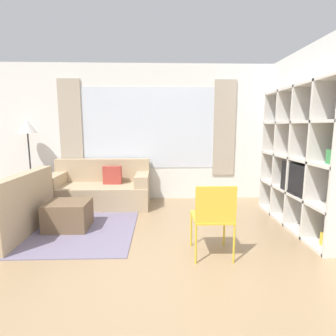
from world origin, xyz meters
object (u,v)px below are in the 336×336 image
at_px(couch_main, 101,189).
at_px(floor_lamp, 27,131).
at_px(shelving_unit, 304,159).
at_px(couch_side, 5,211).
at_px(folding_chair, 213,214).
at_px(ottoman, 68,215).

relative_size(couch_main, floor_lamp, 1.14).
height_order(shelving_unit, couch_main, shelving_unit).
height_order(couch_main, couch_side, same).
xyz_separation_m(couch_main, folding_chair, (1.72, -2.10, 0.21)).
xyz_separation_m(couch_main, ottoman, (-0.21, -1.17, -0.10)).
relative_size(shelving_unit, folding_chair, 2.38).
distance_m(shelving_unit, ottoman, 3.52).
distance_m(couch_main, folding_chair, 2.72).
height_order(shelving_unit, ottoman, shelving_unit).
bearing_deg(couch_side, ottoman, 100.61).
bearing_deg(ottoman, shelving_unit, -0.20).
bearing_deg(floor_lamp, ottoman, -49.37).
height_order(ottoman, floor_lamp, floor_lamp).
distance_m(couch_main, ottoman, 1.20).
bearing_deg(folding_chair, couch_main, -50.67).
relative_size(ottoman, folding_chair, 0.70).
xyz_separation_m(shelving_unit, folding_chair, (-1.49, -0.91, -0.50)).
distance_m(couch_side, floor_lamp, 1.86).
height_order(couch_main, ottoman, couch_main).
bearing_deg(floor_lamp, folding_chair, -36.24).
xyz_separation_m(shelving_unit, couch_main, (-3.21, 1.19, -0.71)).
height_order(shelving_unit, couch_side, shelving_unit).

